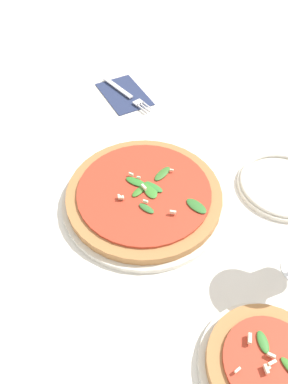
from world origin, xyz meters
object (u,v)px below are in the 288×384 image
object	(u,v)px
pizza_personal_side	(267,366)
fork	(126,93)
pizza_arugula_main	(144,196)
side_plate_white	(283,185)

from	to	relation	value
pizza_personal_side	fork	world-z (taller)	pizza_personal_side
pizza_arugula_main	side_plate_white	world-z (taller)	pizza_arugula_main
pizza_arugula_main	pizza_personal_side	size ratio (longest dim) A/B	1.66
side_plate_white	pizza_personal_side	bearing A→B (deg)	-26.91
pizza_personal_side	side_plate_white	xyz separation A→B (m)	(-0.33, 0.17, -0.01)
fork	pizza_personal_side	bearing A→B (deg)	-21.60
fork	pizza_arugula_main	bearing A→B (deg)	-32.21
pizza_personal_side	fork	bearing A→B (deg)	-171.38
pizza_arugula_main	side_plate_white	distance (m)	0.29
side_plate_white	fork	bearing A→B (deg)	-143.97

